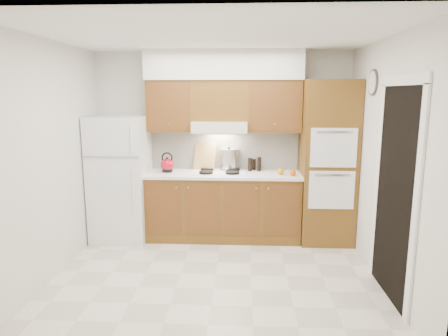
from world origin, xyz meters
name	(u,v)px	position (x,y,z in m)	size (l,w,h in m)	color
floor	(216,275)	(0.00, 0.00, 0.00)	(3.60, 3.60, 0.00)	beige
ceiling	(215,36)	(0.00, 0.00, 2.60)	(3.60, 3.60, 0.00)	white
wall_back	(223,144)	(0.00, 1.50, 1.30)	(3.60, 0.02, 2.60)	silver
wall_left	(52,161)	(-1.80, 0.00, 1.30)	(0.02, 3.00, 2.60)	silver
wall_right	(385,163)	(1.80, 0.00, 1.30)	(0.02, 3.00, 2.60)	silver
fridge	(121,178)	(-1.41, 1.14, 0.86)	(0.75, 0.72, 1.72)	white
base_cabinets	(223,207)	(0.02, 1.20, 0.45)	(2.11, 0.60, 0.90)	brown
countertop	(223,174)	(0.03, 1.19, 0.92)	(2.13, 0.62, 0.04)	white
backsplash	(224,150)	(0.02, 1.49, 1.22)	(2.11, 0.03, 0.56)	white
oven_cabinet	(327,163)	(1.44, 1.18, 1.10)	(0.70, 0.65, 2.20)	brown
upper_cab_left	(171,106)	(-0.71, 1.33, 1.85)	(0.63, 0.33, 0.70)	brown
upper_cab_right	(274,106)	(0.72, 1.33, 1.85)	(0.73, 0.33, 0.70)	brown
range_hood	(220,127)	(-0.02, 1.27, 1.57)	(0.75, 0.45, 0.15)	silver
upper_cab_over_hood	(220,101)	(-0.02, 1.33, 1.92)	(0.75, 0.33, 0.55)	brown
soffit	(224,65)	(0.03, 1.32, 2.40)	(2.13, 0.36, 0.40)	silver
cooktop	(220,172)	(-0.02, 1.21, 0.95)	(0.74, 0.50, 0.01)	white
doorway	(395,195)	(1.79, -0.35, 1.05)	(0.02, 0.90, 2.10)	black
wall_clock	(373,82)	(1.79, 0.55, 2.15)	(0.30, 0.30, 0.02)	#3F3833
kettle	(167,165)	(-0.76, 1.21, 1.04)	(0.18, 0.18, 0.18)	maroon
cutting_board	(205,156)	(-0.25, 1.39, 1.14)	(0.33, 0.02, 0.43)	#DBB970
stock_pot	(229,159)	(0.10, 1.40, 1.10)	(0.26, 0.26, 0.27)	silver
condiment_a	(259,164)	(0.53, 1.36, 1.04)	(0.06, 0.06, 0.20)	black
condiment_b	(250,165)	(0.39, 1.34, 1.04)	(0.06, 0.06, 0.19)	black
condiment_c	(254,164)	(0.45, 1.45, 1.02)	(0.05, 0.05, 0.16)	black
orange_near	(293,173)	(0.96, 1.04, 0.98)	(0.08, 0.08, 0.08)	#E84D0C
orange_far	(281,171)	(0.81, 1.13, 0.98)	(0.09, 0.09, 0.09)	orange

